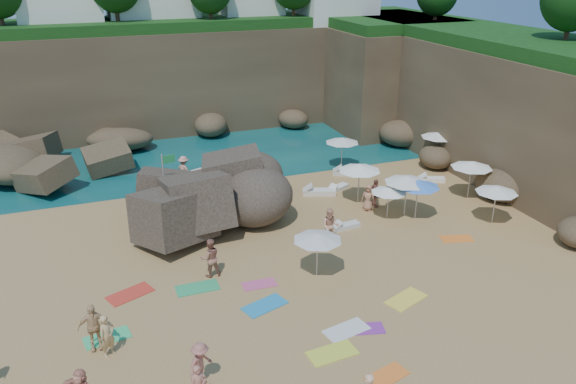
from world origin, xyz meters
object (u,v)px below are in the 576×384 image
object	(u,v)px
flag_pole	(166,178)
person_stand_1	(210,258)
parasol_2	(342,140)
person_stand_2	(184,170)
parasol_0	(207,171)
lounger_0	(276,202)
parasol_1	(240,164)
rock_outcrop	(211,215)
person_stand_4	(368,198)
person_stand_0	(107,336)
person_stand_3	(375,193)
person_stand_5	(226,185)

from	to	relation	value
flag_pole	person_stand_1	size ratio (longest dim) A/B	2.04
parasol_2	person_stand_2	world-z (taller)	parasol_2
parasol_0	person_stand_2	world-z (taller)	parasol_0
parasol_0	lounger_0	distance (m)	4.40
parasol_0	parasol_1	distance (m)	2.21
rock_outcrop	parasol_2	size ratio (longest dim) A/B	3.72
flag_pole	person_stand_2	xyz separation A→B (m)	(1.80, 4.90, -1.49)
rock_outcrop	flag_pole	distance (m)	3.30
parasol_0	person_stand_4	world-z (taller)	parasol_0
person_stand_1	person_stand_4	xyz separation A→B (m)	(9.99, 3.84, -0.15)
person_stand_0	lounger_0	bearing A→B (deg)	11.33
parasol_0	parasol_2	bearing A→B (deg)	16.00
flag_pole	person_stand_0	xyz separation A→B (m)	(-3.97, -10.80, -1.56)
person_stand_2	rock_outcrop	bearing A→B (deg)	145.79
parasol_0	person_stand_3	size ratio (longest dim) A/B	1.42
person_stand_3	person_stand_0	bearing A→B (deg)	119.27
rock_outcrop	parasol_1	xyz separation A→B (m)	(2.37, 2.16, 2.04)
flag_pole	lounger_0	world-z (taller)	flag_pole
person_stand_0	person_stand_2	distance (m)	16.72
person_stand_3	person_stand_4	distance (m)	0.68
lounger_0	person_stand_1	xyz separation A→B (m)	(-5.44, -6.53, 0.79)
person_stand_4	person_stand_5	world-z (taller)	person_stand_5
flag_pole	person_stand_1	distance (m)	6.91
person_stand_2	person_stand_5	world-z (taller)	person_stand_2
rock_outcrop	person_stand_2	bearing A→B (deg)	94.58
parasol_2	person_stand_1	bearing A→B (deg)	-137.41
parasol_2	parasol_0	bearing A→B (deg)	-164.00
parasol_1	lounger_0	bearing A→B (deg)	-50.21
person_stand_2	person_stand_5	bearing A→B (deg)	172.04
person_stand_3	parasol_2	bearing A→B (deg)	-7.60
parasol_0	person_stand_5	bearing A→B (deg)	26.49
person_stand_0	parasol_2	bearing A→B (deg)	7.19
rock_outcrop	lounger_0	xyz separation A→B (m)	(3.96, 0.25, 0.13)
person_stand_3	person_stand_4	xyz separation A→B (m)	(-0.61, -0.28, -0.08)
lounger_0	person_stand_2	bearing A→B (deg)	108.68
person_stand_2	person_stand_3	bearing A→B (deg)	-166.91
person_stand_4	parasol_0	bearing A→B (deg)	-163.96
person_stand_3	rock_outcrop	bearing A→B (deg)	77.77
rock_outcrop	person_stand_5	bearing A→B (deg)	55.80
person_stand_1	lounger_0	bearing A→B (deg)	-129.84
parasol_2	person_stand_0	bearing A→B (deg)	-137.90
lounger_0	person_stand_3	size ratio (longest dim) A/B	0.95
parasol_1	parasol_2	bearing A→B (deg)	16.01
person_stand_5	parasol_1	bearing A→B (deg)	-21.50
flag_pole	parasol_0	distance (m)	2.74
person_stand_4	person_stand_5	distance (m)	8.42
person_stand_1	person_stand_2	size ratio (longest dim) A/B	1.02
rock_outcrop	parasol_0	size ratio (longest dim) A/B	3.52
rock_outcrop	parasol_2	xyz separation A→B (m)	(10.12, 4.38, 1.97)
parasol_0	lounger_0	xyz separation A→B (m)	(3.71, -1.31, -1.96)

